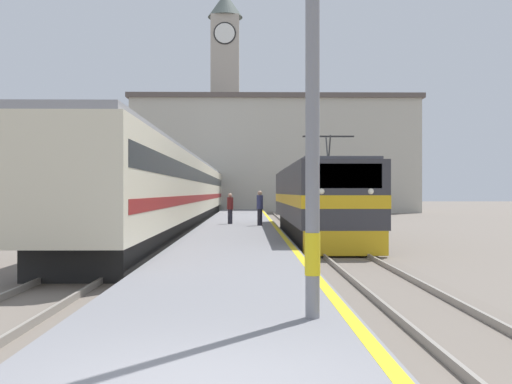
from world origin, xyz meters
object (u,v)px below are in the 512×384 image
object	(u,v)px
person_on_platform	(260,207)
second_waiting_passenger	(230,208)
clock_tower	(225,95)
locomotive_train	(316,201)
passenger_train	(185,191)

from	to	relation	value
person_on_platform	second_waiting_passenger	world-z (taller)	person_on_platform
person_on_platform	clock_tower	distance (m)	41.78
locomotive_train	clock_tower	world-z (taller)	clock_tower
person_on_platform	second_waiting_passenger	bearing A→B (deg)	135.22
locomotive_train	clock_tower	bearing A→B (deg)	97.61
passenger_train	locomotive_train	bearing A→B (deg)	-58.30
locomotive_train	person_on_platform	distance (m)	4.57
passenger_train	clock_tower	distance (m)	33.77
passenger_train	person_on_platform	xyz separation A→B (m)	(4.78, -8.05, -0.87)
clock_tower	locomotive_train	bearing A→B (deg)	-82.39
person_on_platform	clock_tower	xyz separation A→B (m)	(-3.29, 39.78, 12.33)
locomotive_train	passenger_train	bearing A→B (deg)	121.70
passenger_train	clock_tower	bearing A→B (deg)	87.31
second_waiting_passenger	clock_tower	bearing A→B (deg)	92.51
person_on_platform	clock_tower	size ratio (longest dim) A/B	0.07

